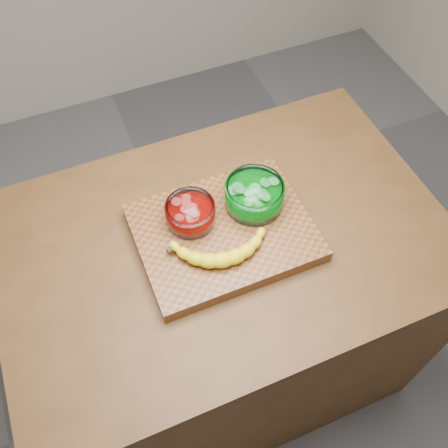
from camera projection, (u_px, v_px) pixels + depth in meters
name	position (u px, v px, depth m)	size (l,w,h in m)	color
ground	(224.00, 357.00, 2.06)	(3.50, 3.50, 0.00)	#535357
counter	(224.00, 310.00, 1.70)	(1.20, 0.80, 0.90)	#4B2F16
cutting_board	(224.00, 233.00, 1.31)	(0.45, 0.35, 0.04)	brown
bowl_red	(190.00, 213.00, 1.28)	(0.13, 0.13, 0.06)	white
bowl_green	(254.00, 195.00, 1.31)	(0.16, 0.16, 0.07)	white
banana	(221.00, 246.00, 1.24)	(0.28, 0.15, 0.04)	yellow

